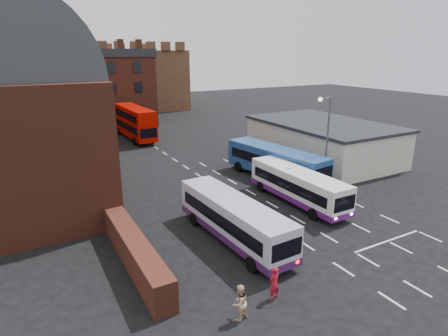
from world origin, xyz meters
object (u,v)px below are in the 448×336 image
bus_white_outbound (234,217)px  bus_blue (276,161)px  pedestrian_red (274,283)px  bus_red_double (135,122)px  pedestrian_beige (240,303)px  street_lamp (326,134)px  bus_white_inbound (298,184)px

bus_white_outbound → bus_blue: (9.73, 8.65, 0.15)m
bus_white_outbound → pedestrian_red: bus_white_outbound is taller
bus_white_outbound → bus_red_double: bus_red_double is taller
pedestrian_red → pedestrian_beige: 2.32m
pedestrian_beige → street_lamp: bearing=-160.5°
bus_blue → street_lamp: street_lamp is taller
pedestrian_beige → bus_white_inbound: bearing=-156.1°
bus_white_inbound → bus_blue: 6.00m
bus_white_outbound → bus_white_inbound: bearing=18.1°
bus_white_outbound → bus_blue: bearing=38.6°
pedestrian_red → pedestrian_beige: (-2.27, -0.46, 0.00)m
pedestrian_red → bus_blue: bearing=-136.2°
bus_red_double → bus_white_outbound: bearing=83.3°
bus_white_inbound → bus_red_double: 29.71m
bus_white_outbound → street_lamp: street_lamp is taller
street_lamp → pedestrian_red: 17.71m
bus_red_double → bus_white_inbound: bearing=97.8°
street_lamp → pedestrian_beige: bearing=-144.0°
pedestrian_beige → bus_red_double: bearing=-116.0°
street_lamp → pedestrian_beige: 19.74m
bus_red_double → pedestrian_beige: bus_red_double is taller
street_lamp → pedestrian_red: size_ratio=4.65×
pedestrian_red → bus_white_inbound: bearing=-144.1°
bus_blue → pedestrian_red: bus_blue is taller
bus_white_outbound → pedestrian_red: 6.38m
pedestrian_red → pedestrian_beige: size_ratio=1.00×
pedestrian_red → street_lamp: bearing=-150.3°
bus_white_outbound → bus_white_inbound: (7.75, 2.99, -0.06)m
bus_red_double → pedestrian_beige: bearing=79.0°
pedestrian_red → bus_white_outbound: bearing=-111.4°
bus_blue → pedestrian_red: bearing=44.4°
bus_red_double → pedestrian_red: size_ratio=6.38×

